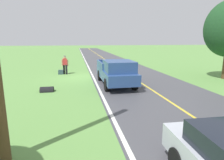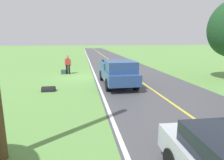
{
  "view_description": "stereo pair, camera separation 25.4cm",
  "coord_description": "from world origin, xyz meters",
  "views": [
    {
      "loc": [
        0.47,
        16.17,
        3.14
      ],
      "look_at": [
        -1.24,
        7.13,
        1.2
      ],
      "focal_mm": 30.41,
      "sensor_mm": 36.0,
      "label": 1
    },
    {
      "loc": [
        0.22,
        16.21,
        3.14
      ],
      "look_at": [
        -1.24,
        7.13,
        1.2
      ],
      "focal_mm": 30.41,
      "sensor_mm": 36.0,
      "label": 2
    }
  ],
  "objects": [
    {
      "name": "drainage_culvert",
      "position": [
        2.33,
        4.2,
        0.0
      ],
      "size": [
        0.8,
        0.6,
        0.6
      ],
      "primitive_type": "cylinder",
      "rotation": [
        0.0,
        1.57,
        0.0
      ],
      "color": "black",
      "rests_on": "ground"
    },
    {
      "name": "lane_edge_line",
      "position": [
        -0.92,
        0.0,
        0.01
      ],
      "size": [
        0.16,
        117.6,
        0.0
      ],
      "primitive_type": "cube",
      "color": "silver",
      "rests_on": "ground"
    },
    {
      "name": "ground_plane",
      "position": [
        0.0,
        0.0,
        0.0
      ],
      "size": [
        200.0,
        200.0,
        0.0
      ],
      "primitive_type": "plane",
      "color": "#609347"
    },
    {
      "name": "hitchhiker_walking",
      "position": [
        1.51,
        -1.94,
        0.98
      ],
      "size": [
        0.62,
        0.51,
        1.75
      ],
      "color": "black",
      "rests_on": "ground"
    },
    {
      "name": "suitcase_carried",
      "position": [
        1.93,
        -1.85,
        0.21
      ],
      "size": [
        0.47,
        0.22,
        0.42
      ],
      "primitive_type": "cube",
      "rotation": [
        0.0,
        0.0,
        1.61
      ],
      "color": "#384C56",
      "rests_on": "ground"
    },
    {
      "name": "lane_centre_line",
      "position": [
        -4.24,
        0.0,
        0.01
      ],
      "size": [
        0.14,
        117.6,
        0.0
      ],
      "primitive_type": "cube",
      "color": "gold",
      "rests_on": "ground"
    },
    {
      "name": "road_surface",
      "position": [
        -4.24,
        0.0,
        0.0
      ],
      "size": [
        6.99,
        120.0,
        0.0
      ],
      "primitive_type": "cube",
      "color": "#47474C",
      "rests_on": "ground"
    },
    {
      "name": "pickup_truck_passing",
      "position": [
        -2.25,
        3.35,
        0.97
      ],
      "size": [
        2.15,
        5.42,
        1.82
      ],
      "color": "#2D4C84",
      "rests_on": "ground"
    }
  ]
}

